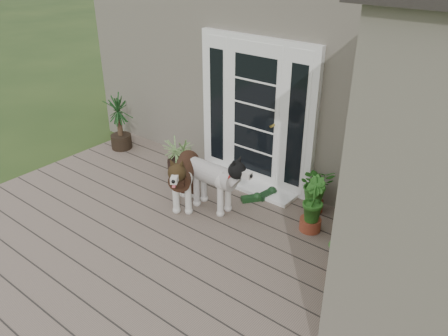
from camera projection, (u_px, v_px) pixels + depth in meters
The scene contains 14 objects.
deck at pixel (159, 260), 5.29m from camera, with size 6.20×4.60×0.12m, color #6B5B4C.
house_main at pixel (337, 62), 7.55m from camera, with size 7.40×4.00×3.10m, color #665E54.
door_unit at pixel (256, 113), 6.41m from camera, with size 1.90×0.14×2.15m, color white.
door_step at pixel (246, 183), 6.75m from camera, with size 1.60×0.40×0.05m, color white.
brindle_dog at pixel (185, 180), 6.10m from camera, with size 0.40×0.93×0.77m, color #3C2216, non-canonical shape.
white_dog at pixel (212, 183), 6.02m from camera, with size 0.39×0.92×0.76m, color silver, non-canonical shape.
spider_plant at pixel (180, 155), 6.88m from camera, with size 0.66×0.66×0.70m, color #90B770, non-canonical shape.
yucca at pixel (119, 122), 7.71m from camera, with size 0.67×0.67×0.97m, color black, non-canonical shape.
herb_a at pixel (315, 192), 6.00m from camera, with size 0.46×0.46×0.59m, color #19591E.
herb_b at pixel (311, 212), 5.62m from camera, with size 0.35×0.35×0.52m, color #1A5E1B.
herb_c at pixel (363, 211), 5.54m from camera, with size 0.40×0.40×0.63m, color #195A1D.
sapling at pixel (352, 219), 4.63m from camera, with size 0.44×0.44×1.48m, color #215C1A, non-canonical shape.
clog_left at pixel (267, 194), 6.43m from camera, with size 0.16×0.34×0.10m, color black, non-canonical shape.
clog_right at pixel (251, 198), 6.34m from camera, with size 0.15×0.31×0.09m, color #163717, non-canonical shape.
Camera 1 is at (3.22, -2.41, 3.45)m, focal length 36.29 mm.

